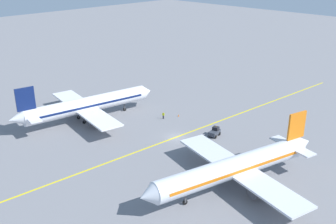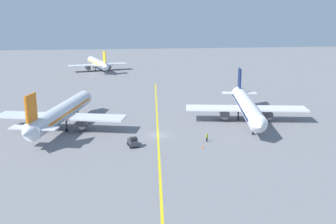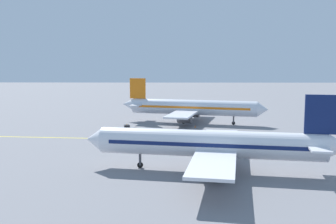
{
  "view_description": "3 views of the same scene",
  "coord_description": "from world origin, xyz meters",
  "px_view_note": "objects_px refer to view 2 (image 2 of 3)",
  "views": [
    {
      "loc": [
        -52.23,
        55.22,
        36.24
      ],
      "look_at": [
        2.9,
        -0.58,
        4.86
      ],
      "focal_mm": 42.0,
      "sensor_mm": 36.0,
      "label": 1
    },
    {
      "loc": [
        -7.9,
        -77.72,
        24.85
      ],
      "look_at": [
        2.22,
        0.78,
        4.71
      ],
      "focal_mm": 42.0,
      "sensor_mm": 36.0,
      "label": 2
    },
    {
      "loc": [
        73.01,
        2.32,
        14.77
      ],
      "look_at": [
        -3.12,
        1.45,
        4.89
      ],
      "focal_mm": 42.0,
      "sensor_mm": 36.0,
      "label": 3
    }
  ],
  "objects_px": {
    "airplane_adjacent_stand": "(246,106)",
    "airplane_distant_taxiing": "(98,63)",
    "traffic_cone_near_nose": "(203,147)",
    "traffic_cone_mid_apron": "(93,126)",
    "ground_crew_worker": "(207,137)",
    "baggage_tug_dark": "(133,142)",
    "airplane_at_gate": "(61,113)"
  },
  "relations": [
    {
      "from": "airplane_adjacent_stand",
      "to": "traffic_cone_mid_apron",
      "type": "xyz_separation_m",
      "value": [
        -35.23,
        -0.3,
        -3.43
      ]
    },
    {
      "from": "airplane_distant_taxiing",
      "to": "traffic_cone_mid_apron",
      "type": "xyz_separation_m",
      "value": [
        2.64,
        -88.34,
        -3.06
      ]
    },
    {
      "from": "airplane_at_gate",
      "to": "traffic_cone_near_nose",
      "type": "xyz_separation_m",
      "value": [
        27.94,
        -15.9,
        -3.43
      ]
    },
    {
      "from": "airplane_adjacent_stand",
      "to": "traffic_cone_mid_apron",
      "type": "relative_size",
      "value": 64.42
    },
    {
      "from": "airplane_distant_taxiing",
      "to": "traffic_cone_mid_apron",
      "type": "height_order",
      "value": "airplane_distant_taxiing"
    },
    {
      "from": "airplane_at_gate",
      "to": "traffic_cone_mid_apron",
      "type": "relative_size",
      "value": 63.82
    },
    {
      "from": "airplane_at_gate",
      "to": "airplane_adjacent_stand",
      "type": "distance_m",
      "value": 41.79
    },
    {
      "from": "baggage_tug_dark",
      "to": "traffic_cone_near_nose",
      "type": "height_order",
      "value": "baggage_tug_dark"
    },
    {
      "from": "airplane_distant_taxiing",
      "to": "ground_crew_worker",
      "type": "relative_size",
      "value": 18.73
    },
    {
      "from": "baggage_tug_dark",
      "to": "ground_crew_worker",
      "type": "relative_size",
      "value": 1.93
    },
    {
      "from": "airplane_distant_taxiing",
      "to": "ground_crew_worker",
      "type": "distance_m",
      "value": 104.33
    },
    {
      "from": "airplane_distant_taxiing",
      "to": "traffic_cone_near_nose",
      "type": "distance_m",
      "value": 107.55
    },
    {
      "from": "airplane_at_gate",
      "to": "ground_crew_worker",
      "type": "bearing_deg",
      "value": -22.54
    },
    {
      "from": "baggage_tug_dark",
      "to": "ground_crew_worker",
      "type": "xyz_separation_m",
      "value": [
        14.61,
        1.11,
        0.01
      ]
    },
    {
      "from": "baggage_tug_dark",
      "to": "traffic_cone_mid_apron",
      "type": "distance_m",
      "value": 16.2
    },
    {
      "from": "airplane_adjacent_stand",
      "to": "traffic_cone_mid_apron",
      "type": "bearing_deg",
      "value": -179.51
    },
    {
      "from": "airplane_adjacent_stand",
      "to": "ground_crew_worker",
      "type": "bearing_deg",
      "value": -133.22
    },
    {
      "from": "traffic_cone_near_nose",
      "to": "traffic_cone_mid_apron",
      "type": "height_order",
      "value": "same"
    },
    {
      "from": "baggage_tug_dark",
      "to": "airplane_adjacent_stand",
      "type": "bearing_deg",
      "value": 27.8
    },
    {
      "from": "traffic_cone_mid_apron",
      "to": "traffic_cone_near_nose",
      "type": "bearing_deg",
      "value": -37.55
    },
    {
      "from": "ground_crew_worker",
      "to": "traffic_cone_mid_apron",
      "type": "bearing_deg",
      "value": 150.87
    },
    {
      "from": "airplane_at_gate",
      "to": "traffic_cone_mid_apron",
      "type": "bearing_deg",
      "value": 4.75
    },
    {
      "from": "ground_crew_worker",
      "to": "traffic_cone_mid_apron",
      "type": "height_order",
      "value": "ground_crew_worker"
    },
    {
      "from": "airplane_adjacent_stand",
      "to": "airplane_distant_taxiing",
      "type": "bearing_deg",
      "value": 113.28
    },
    {
      "from": "airplane_at_gate",
      "to": "baggage_tug_dark",
      "type": "relative_size",
      "value": 10.82
    },
    {
      "from": "airplane_distant_taxiing",
      "to": "traffic_cone_mid_apron",
      "type": "relative_size",
      "value": 57.22
    },
    {
      "from": "ground_crew_worker",
      "to": "traffic_cone_near_nose",
      "type": "bearing_deg",
      "value": -112.85
    },
    {
      "from": "airplane_at_gate",
      "to": "traffic_cone_near_nose",
      "type": "relative_size",
      "value": 63.82
    },
    {
      "from": "traffic_cone_mid_apron",
      "to": "baggage_tug_dark",
      "type": "bearing_deg",
      "value": -59.06
    },
    {
      "from": "airplane_distant_taxiing",
      "to": "traffic_cone_near_nose",
      "type": "xyz_separation_m",
      "value": [
        24.04,
        -104.79,
        -3.06
      ]
    },
    {
      "from": "airplane_at_gate",
      "to": "traffic_cone_mid_apron",
      "type": "xyz_separation_m",
      "value": [
        6.54,
        0.54,
        -3.43
      ]
    },
    {
      "from": "traffic_cone_near_nose",
      "to": "traffic_cone_mid_apron",
      "type": "bearing_deg",
      "value": 142.45
    }
  ]
}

